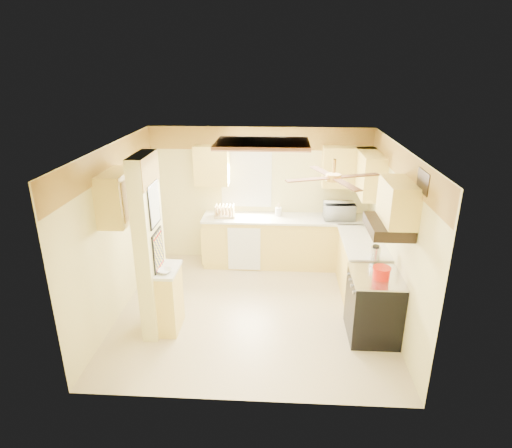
# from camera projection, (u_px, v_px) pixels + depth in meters

# --- Properties ---
(floor) EXTENTS (4.00, 4.00, 0.00)m
(floor) POSITION_uv_depth(u_px,v_px,m) (254.00, 309.00, 6.57)
(floor) COLOR #CDB78E
(floor) RESTS_ON ground
(ceiling) EXTENTS (4.00, 4.00, 0.00)m
(ceiling) POSITION_uv_depth(u_px,v_px,m) (253.00, 147.00, 5.68)
(ceiling) COLOR white
(ceiling) RESTS_ON wall_back
(wall_back) EXTENTS (4.00, 0.00, 4.00)m
(wall_back) POSITION_uv_depth(u_px,v_px,m) (260.00, 195.00, 7.90)
(wall_back) COLOR #E8DB8E
(wall_back) RESTS_ON floor
(wall_front) EXTENTS (4.00, 0.00, 4.00)m
(wall_front) POSITION_uv_depth(u_px,v_px,m) (241.00, 304.00, 4.35)
(wall_front) COLOR #E8DB8E
(wall_front) RESTS_ON floor
(wall_left) EXTENTS (0.00, 3.80, 3.80)m
(wall_left) POSITION_uv_depth(u_px,v_px,m) (117.00, 231.00, 6.24)
(wall_left) COLOR #E8DB8E
(wall_left) RESTS_ON floor
(wall_right) EXTENTS (0.00, 3.80, 3.80)m
(wall_right) POSITION_uv_depth(u_px,v_px,m) (395.00, 237.00, 6.02)
(wall_right) COLOR #E8DB8E
(wall_right) RESTS_ON floor
(wallpaper_border) EXTENTS (4.00, 0.02, 0.40)m
(wallpaper_border) POSITION_uv_depth(u_px,v_px,m) (260.00, 139.00, 7.51)
(wallpaper_border) COLOR gold
(wallpaper_border) RESTS_ON wall_back
(partition_column) EXTENTS (0.20, 0.70, 2.50)m
(partition_column) POSITION_uv_depth(u_px,v_px,m) (150.00, 247.00, 5.69)
(partition_column) COLOR #E8DB8E
(partition_column) RESTS_ON floor
(partition_ledge) EXTENTS (0.25, 0.55, 0.90)m
(partition_ledge) POSITION_uv_depth(u_px,v_px,m) (170.00, 300.00, 5.96)
(partition_ledge) COLOR #F8DB65
(partition_ledge) RESTS_ON floor
(ledge_top) EXTENTS (0.28, 0.58, 0.04)m
(ledge_top) POSITION_uv_depth(u_px,v_px,m) (168.00, 270.00, 5.79)
(ledge_top) COLOR white
(ledge_top) RESTS_ON partition_ledge
(lower_cabinets_back) EXTENTS (3.00, 0.60, 0.90)m
(lower_cabinets_back) POSITION_uv_depth(u_px,v_px,m) (286.00, 242.00, 7.88)
(lower_cabinets_back) COLOR #F8DB65
(lower_cabinets_back) RESTS_ON floor
(lower_cabinets_right) EXTENTS (0.60, 1.40, 0.90)m
(lower_cabinets_right) POSITION_uv_depth(u_px,v_px,m) (361.00, 268.00, 6.88)
(lower_cabinets_right) COLOR #F8DB65
(lower_cabinets_right) RESTS_ON floor
(countertop_back) EXTENTS (3.04, 0.64, 0.04)m
(countertop_back) POSITION_uv_depth(u_px,v_px,m) (287.00, 218.00, 7.70)
(countertop_back) COLOR white
(countertop_back) RESTS_ON lower_cabinets_back
(countertop_right) EXTENTS (0.64, 1.44, 0.04)m
(countertop_right) POSITION_uv_depth(u_px,v_px,m) (363.00, 242.00, 6.71)
(countertop_right) COLOR white
(countertop_right) RESTS_ON lower_cabinets_right
(dishwasher_panel) EXTENTS (0.58, 0.02, 0.80)m
(dishwasher_panel) POSITION_uv_depth(u_px,v_px,m) (244.00, 249.00, 7.63)
(dishwasher_panel) COLOR white
(dishwasher_panel) RESTS_ON lower_cabinets_back
(window) EXTENTS (0.92, 0.02, 1.02)m
(window) POSITION_uv_depth(u_px,v_px,m) (246.00, 180.00, 7.80)
(window) COLOR white
(window) RESTS_ON wall_back
(upper_cab_back_left) EXTENTS (0.60, 0.35, 0.70)m
(upper_cab_back_left) POSITION_uv_depth(u_px,v_px,m) (212.00, 165.00, 7.57)
(upper_cab_back_left) COLOR #F8DB65
(upper_cab_back_left) RESTS_ON wall_back
(upper_cab_back_right) EXTENTS (0.90, 0.35, 0.70)m
(upper_cab_back_right) POSITION_uv_depth(u_px,v_px,m) (348.00, 167.00, 7.44)
(upper_cab_back_right) COLOR #F8DB65
(upper_cab_back_right) RESTS_ON wall_back
(upper_cab_right) EXTENTS (0.35, 1.00, 0.70)m
(upper_cab_right) POSITION_uv_depth(u_px,v_px,m) (370.00, 174.00, 6.98)
(upper_cab_right) COLOR #F8DB65
(upper_cab_right) RESTS_ON wall_right
(upper_cab_left_wall) EXTENTS (0.35, 0.75, 0.70)m
(upper_cab_left_wall) POSITION_uv_depth(u_px,v_px,m) (118.00, 197.00, 5.78)
(upper_cab_left_wall) COLOR #F8DB65
(upper_cab_left_wall) RESTS_ON wall_left
(upper_cab_over_stove) EXTENTS (0.35, 0.76, 0.52)m
(upper_cab_over_stove) POSITION_uv_depth(u_px,v_px,m) (398.00, 202.00, 5.26)
(upper_cab_over_stove) COLOR #F8DB65
(upper_cab_over_stove) RESTS_ON wall_right
(stove) EXTENTS (0.68, 0.77, 0.92)m
(stove) POSITION_uv_depth(u_px,v_px,m) (373.00, 306.00, 5.80)
(stove) COLOR black
(stove) RESTS_ON floor
(range_hood) EXTENTS (0.50, 0.76, 0.14)m
(range_hood) POSITION_uv_depth(u_px,v_px,m) (388.00, 226.00, 5.39)
(range_hood) COLOR black
(range_hood) RESTS_ON upper_cab_over_stove
(poster_menu) EXTENTS (0.02, 0.42, 0.57)m
(poster_menu) POSITION_uv_depth(u_px,v_px,m) (154.00, 205.00, 5.47)
(poster_menu) COLOR black
(poster_menu) RESTS_ON partition_column
(poster_nashville) EXTENTS (0.02, 0.42, 0.57)m
(poster_nashville) POSITION_uv_depth(u_px,v_px,m) (158.00, 251.00, 5.70)
(poster_nashville) COLOR black
(poster_nashville) RESTS_ON partition_column
(ceiling_light_panel) EXTENTS (1.35, 0.95, 0.06)m
(ceiling_light_panel) POSITION_uv_depth(u_px,v_px,m) (262.00, 144.00, 6.16)
(ceiling_light_panel) COLOR brown
(ceiling_light_panel) RESTS_ON ceiling
(ceiling_fan) EXTENTS (1.15, 1.15, 0.26)m
(ceiling_fan) POSITION_uv_depth(u_px,v_px,m) (334.00, 177.00, 5.05)
(ceiling_fan) COLOR gold
(ceiling_fan) RESTS_ON ceiling
(vent_grate) EXTENTS (0.02, 0.40, 0.25)m
(vent_grate) POSITION_uv_depth(u_px,v_px,m) (423.00, 182.00, 4.80)
(vent_grate) COLOR black
(vent_grate) RESTS_ON wall_right
(microwave) EXTENTS (0.55, 0.39, 0.30)m
(microwave) POSITION_uv_depth(u_px,v_px,m) (339.00, 211.00, 7.57)
(microwave) COLOR white
(microwave) RESTS_ON countertop_back
(bowl) EXTENTS (0.25, 0.25, 0.05)m
(bowl) POSITION_uv_depth(u_px,v_px,m) (165.00, 271.00, 5.67)
(bowl) COLOR white
(bowl) RESTS_ON ledge_top
(dutch_oven) EXTENTS (0.24, 0.24, 0.16)m
(dutch_oven) POSITION_uv_depth(u_px,v_px,m) (381.00, 273.00, 5.55)
(dutch_oven) COLOR red
(dutch_oven) RESTS_ON stove
(kettle) EXTENTS (0.14, 0.14, 0.22)m
(kettle) POSITION_uv_depth(u_px,v_px,m) (375.00, 253.00, 6.02)
(kettle) COLOR silver
(kettle) RESTS_ON countertop_right
(dish_rack) EXTENTS (0.39, 0.31, 0.21)m
(dish_rack) POSITION_uv_depth(u_px,v_px,m) (224.00, 213.00, 7.71)
(dish_rack) COLOR #D4B27A
(dish_rack) RESTS_ON countertop_back
(utensil_crock) EXTENTS (0.12, 0.12, 0.23)m
(utensil_crock) POSITION_uv_depth(u_px,v_px,m) (278.00, 211.00, 7.77)
(utensil_crock) COLOR white
(utensil_crock) RESTS_ON countertop_back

